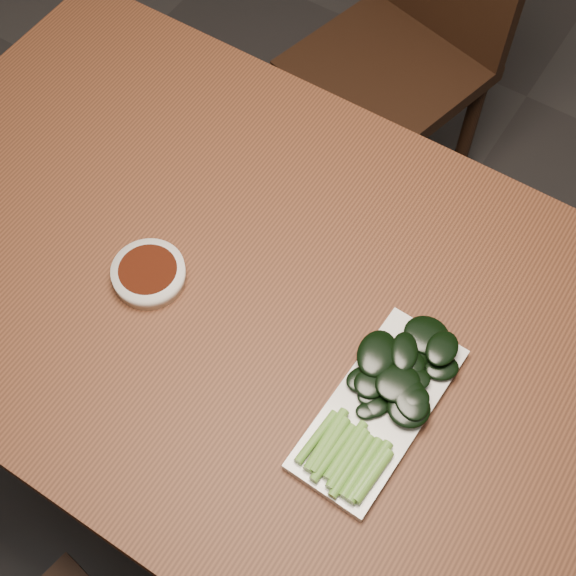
{
  "coord_description": "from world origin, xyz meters",
  "views": [
    {
      "loc": [
        0.31,
        -0.47,
        1.78
      ],
      "look_at": [
        -0.01,
        0.03,
        0.76
      ],
      "focal_mm": 50.0,
      "sensor_mm": 36.0,
      "label": 1
    }
  ],
  "objects_px": {
    "table": "(281,329)",
    "sauce_bowl": "(149,274)",
    "chair_far": "(409,38)",
    "gai_lan": "(388,392)",
    "serving_plate": "(379,408)"
  },
  "relations": [
    {
      "from": "gai_lan",
      "to": "sauce_bowl",
      "type": "bearing_deg",
      "value": -176.56
    },
    {
      "from": "chair_far",
      "to": "gai_lan",
      "type": "xyz_separation_m",
      "value": [
        0.42,
        -0.9,
        0.29
      ]
    },
    {
      "from": "serving_plate",
      "to": "gai_lan",
      "type": "distance_m",
      "value": 0.03
    },
    {
      "from": "sauce_bowl",
      "to": "gai_lan",
      "type": "height_order",
      "value": "gai_lan"
    },
    {
      "from": "chair_far",
      "to": "serving_plate",
      "type": "bearing_deg",
      "value": -51.8
    },
    {
      "from": "chair_far",
      "to": "sauce_bowl",
      "type": "xyz_separation_m",
      "value": [
        0.02,
        -0.93,
        0.28
      ]
    },
    {
      "from": "table",
      "to": "gai_lan",
      "type": "xyz_separation_m",
      "value": [
        0.2,
        -0.04,
        0.1
      ]
    },
    {
      "from": "sauce_bowl",
      "to": "gai_lan",
      "type": "relative_size",
      "value": 0.37
    },
    {
      "from": "sauce_bowl",
      "to": "serving_plate",
      "type": "relative_size",
      "value": 0.38
    },
    {
      "from": "serving_plate",
      "to": "gai_lan",
      "type": "height_order",
      "value": "gai_lan"
    },
    {
      "from": "table",
      "to": "chair_far",
      "type": "xyz_separation_m",
      "value": [
        -0.21,
        0.86,
        -0.19
      ]
    },
    {
      "from": "table",
      "to": "gai_lan",
      "type": "distance_m",
      "value": 0.23
    },
    {
      "from": "table",
      "to": "sauce_bowl",
      "type": "bearing_deg",
      "value": -160.78
    },
    {
      "from": "table",
      "to": "sauce_bowl",
      "type": "height_order",
      "value": "sauce_bowl"
    },
    {
      "from": "sauce_bowl",
      "to": "table",
      "type": "bearing_deg",
      "value": 19.22
    }
  ]
}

